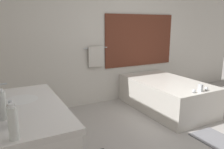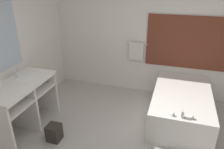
% 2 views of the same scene
% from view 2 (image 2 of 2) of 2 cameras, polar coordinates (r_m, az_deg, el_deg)
% --- Properties ---
extents(wall_back_with_blinds, '(7.40, 0.13, 2.70)m').
position_cam_2_polar(wall_back_with_blinds, '(4.84, 10.54, 10.01)').
color(wall_back_with_blinds, silver).
rests_on(wall_back_with_blinds, ground_plane).
extents(vanity_counter, '(0.66, 1.29, 0.90)m').
position_cam_2_polar(vanity_counter, '(4.03, -22.47, -5.33)').
color(vanity_counter, white).
rests_on(vanity_counter, ground_plane).
extents(sink_faucet, '(0.09, 0.04, 0.18)m').
position_cam_2_polar(sink_faucet, '(4.12, -23.72, 0.48)').
color(sink_faucet, silver).
rests_on(sink_faucet, vanity_counter).
extents(bathtub, '(1.03, 1.79, 0.68)m').
position_cam_2_polar(bathtub, '(4.34, 17.59, -7.46)').
color(bathtub, silver).
rests_on(bathtub, ground_plane).
extents(waste_bin, '(0.21, 0.21, 0.29)m').
position_cam_2_polar(waste_bin, '(3.86, -14.88, -14.45)').
color(waste_bin, '#2D2823').
rests_on(waste_bin, ground_plane).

